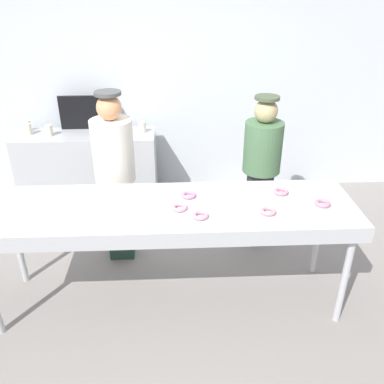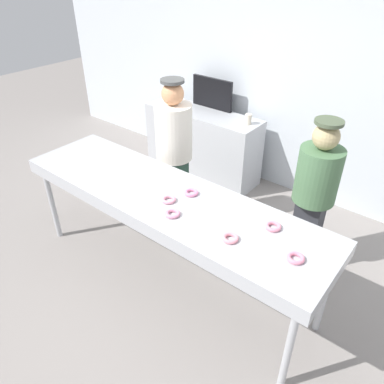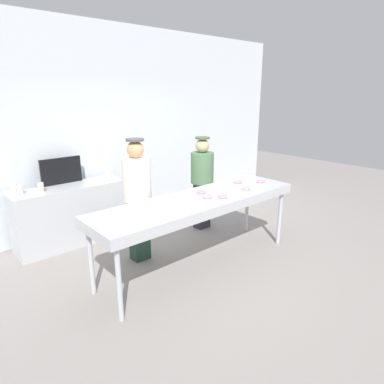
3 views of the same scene
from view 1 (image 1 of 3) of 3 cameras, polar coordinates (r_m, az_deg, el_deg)
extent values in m
plane|color=gray|center=(3.73, -2.90, -14.69)|extent=(16.00, 16.00, 0.00)
cube|color=silver|center=(5.08, -3.45, 18.02)|extent=(8.00, 0.12, 3.32)
cube|color=#B7BABF|center=(3.20, -3.28, -2.88)|extent=(2.93, 0.79, 0.13)
cube|color=slate|center=(3.19, -3.29, -2.49)|extent=(2.49, 0.56, 0.08)
cylinder|color=#B7BABF|center=(3.48, 20.57, -11.59)|extent=(0.06, 0.06, 0.83)
cylinder|color=#B7BABF|center=(3.98, -23.26, -6.70)|extent=(0.06, 0.06, 0.83)
cylinder|color=#B7BABF|center=(3.95, 17.29, -5.86)|extent=(0.06, 0.06, 0.83)
torus|color=pink|center=(3.32, 17.88, -1.50)|extent=(0.17, 0.17, 0.03)
torus|color=pink|center=(3.01, 1.18, -3.31)|extent=(0.17, 0.17, 0.03)
torus|color=pink|center=(3.11, -1.78, -2.18)|extent=(0.17, 0.17, 0.03)
torus|color=pink|center=(3.11, 10.63, -2.67)|extent=(0.15, 0.15, 0.03)
torus|color=pink|center=(3.28, -0.48, -0.42)|extent=(0.16, 0.16, 0.03)
torus|color=pink|center=(3.41, 12.38, 0.06)|extent=(0.16, 0.16, 0.03)
cube|color=#203C2F|center=(4.05, -10.11, -3.70)|extent=(0.24, 0.18, 0.86)
cylinder|color=silver|center=(3.73, -11.02, 5.73)|extent=(0.37, 0.37, 0.57)
sphere|color=tan|center=(3.60, -11.59, 11.53)|extent=(0.22, 0.22, 0.22)
cylinder|color=#494B49|center=(3.57, -11.78, 13.43)|extent=(0.23, 0.23, 0.03)
cube|color=#2B2C32|center=(4.34, 9.23, -1.79)|extent=(0.24, 0.18, 0.80)
cylinder|color=#4C724C|center=(4.06, 9.92, 6.22)|extent=(0.38, 0.38, 0.51)
sphere|color=tan|center=(3.95, 10.36, 11.13)|extent=(0.22, 0.22, 0.22)
cylinder|color=#48553D|center=(3.91, 10.52, 12.89)|extent=(0.23, 0.23, 0.03)
cube|color=#B7BABF|center=(5.11, -14.26, 3.08)|extent=(1.63, 0.50, 0.91)
cylinder|color=beige|center=(4.84, -6.99, 9.00)|extent=(0.08, 0.08, 0.13)
cylinder|color=beige|center=(5.24, -22.11, 8.61)|extent=(0.08, 0.08, 0.13)
cylinder|color=beige|center=(5.11, -22.01, 8.19)|extent=(0.08, 0.08, 0.13)
cylinder|color=beige|center=(4.98, -19.43, 8.16)|extent=(0.08, 0.08, 0.13)
cube|color=black|center=(5.07, -14.73, 10.76)|extent=(0.61, 0.04, 0.40)
camera|label=2|loc=(1.96, 66.16, 17.07)|focal=34.67mm
camera|label=3|loc=(2.81, -93.73, -8.36)|focal=31.12mm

